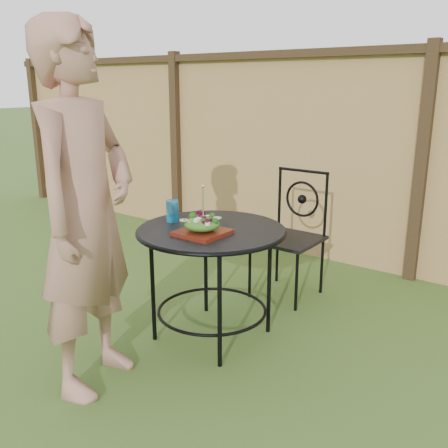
# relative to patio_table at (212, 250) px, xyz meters

# --- Properties ---
(ground) EXTENTS (60.00, 60.00, 0.00)m
(ground) POSITION_rel_patio_table_xyz_m (-0.58, -0.39, -0.59)
(ground) COLOR #2D4716
(ground) RESTS_ON ground
(fence) EXTENTS (8.00, 0.12, 1.90)m
(fence) POSITION_rel_patio_table_xyz_m (-0.58, 1.81, 0.36)
(fence) COLOR tan
(fence) RESTS_ON ground
(patio_table) EXTENTS (0.92, 0.92, 0.72)m
(patio_table) POSITION_rel_patio_table_xyz_m (0.00, 0.00, 0.00)
(patio_table) COLOR black
(patio_table) RESTS_ON ground
(patio_chair) EXTENTS (0.46, 0.46, 0.95)m
(patio_chair) POSITION_rel_patio_table_xyz_m (0.05, 0.91, -0.08)
(patio_chair) COLOR black
(patio_chair) RESTS_ON ground
(diner) EXTENTS (0.64, 0.79, 1.89)m
(diner) POSITION_rel_patio_table_xyz_m (-0.20, -0.77, 0.36)
(diner) COLOR #A06F5B
(diner) RESTS_ON ground
(salad_plate) EXTENTS (0.27, 0.27, 0.02)m
(salad_plate) POSITION_rel_patio_table_xyz_m (0.04, -0.14, 0.15)
(salad_plate) COLOR #40090A
(salad_plate) RESTS_ON patio_table
(salad) EXTENTS (0.21, 0.21, 0.08)m
(salad) POSITION_rel_patio_table_xyz_m (0.04, -0.14, 0.20)
(salad) COLOR #235614
(salad) RESTS_ON salad_plate
(fork) EXTENTS (0.01, 0.01, 0.18)m
(fork) POSITION_rel_patio_table_xyz_m (0.05, -0.14, 0.33)
(fork) COLOR silver
(fork) RESTS_ON salad
(drinking_glass) EXTENTS (0.08, 0.08, 0.14)m
(drinking_glass) POSITION_rel_patio_table_xyz_m (-0.30, -0.03, 0.21)
(drinking_glass) COLOR #0D72A0
(drinking_glass) RESTS_ON patio_table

